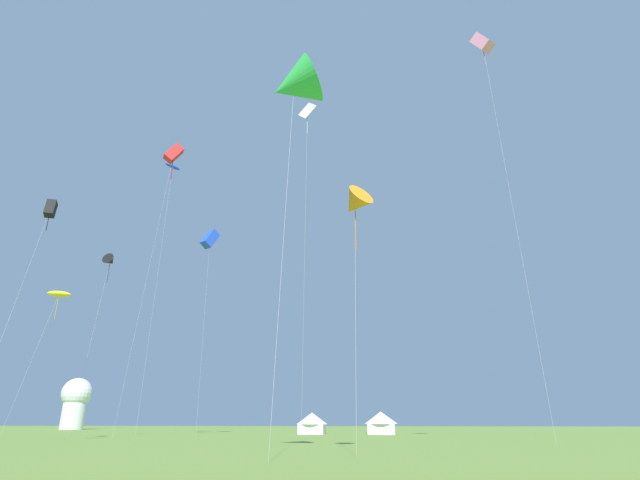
% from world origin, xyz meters
% --- Properties ---
extents(kite_red_box, '(3.72, 2.23, 34.42)m').
position_xyz_m(kite_red_box, '(-20.45, 46.93, 33.04)').
color(kite_red_box, red).
rests_on(kite_red_box, ground).
extents(kite_black_box, '(1.82, 3.15, 20.85)m').
position_xyz_m(kite_black_box, '(-25.24, 33.79, 19.92)').
color(kite_black_box, black).
rests_on(kite_black_box, ground).
extents(kite_orange_delta, '(2.73, 2.74, 15.25)m').
position_xyz_m(kite_orange_delta, '(3.26, 23.62, 14.13)').
color(kite_orange_delta, orange).
rests_on(kite_orange_delta, ground).
extents(kite_yellow_parafoil, '(3.37, 1.58, 12.57)m').
position_xyz_m(kite_yellow_parafoil, '(-23.78, 35.21, 12.18)').
color(kite_yellow_parafoil, yellow).
rests_on(kite_yellow_parafoil, ground).
extents(kite_green_delta, '(3.46, 3.01, 21.58)m').
position_xyz_m(kite_green_delta, '(0.17, 19.22, 19.80)').
color(kite_green_delta, green).
rests_on(kite_green_delta, ground).
extents(kite_black_delta, '(1.90, 1.57, 20.24)m').
position_xyz_m(kite_black_delta, '(-27.03, 47.48, 19.38)').
color(kite_black_delta, black).
rests_on(kite_black_delta, ground).
extents(kite_white_diamond, '(2.54, 1.60, 39.25)m').
position_xyz_m(kite_white_diamond, '(-3.54, 46.84, 37.28)').
color(kite_white_diamond, white).
rests_on(kite_white_diamond, ground).
extents(kite_pink_box, '(2.30, 2.95, 37.92)m').
position_xyz_m(kite_pink_box, '(15.60, 36.48, 36.61)').
color(kite_pink_box, pink).
rests_on(kite_pink_box, ground).
extents(kite_blue_parafoil, '(2.08, 2.59, 35.79)m').
position_xyz_m(kite_blue_parafoil, '(-23.85, 53.92, 35.21)').
color(kite_blue_parafoil, blue).
rests_on(kite_blue_parafoil, ground).
extents(kite_blue_box, '(2.48, 2.86, 27.61)m').
position_xyz_m(kite_blue_box, '(-19.48, 59.15, 26.12)').
color(kite_blue_box, blue).
rests_on(kite_blue_box, ground).
extents(festival_tent_right, '(4.28, 4.28, 2.78)m').
position_xyz_m(festival_tent_right, '(-5.74, 67.17, 1.54)').
color(festival_tent_right, white).
rests_on(festival_tent_right, ground).
extents(festival_tent_left, '(4.46, 4.46, 2.90)m').
position_xyz_m(festival_tent_left, '(3.69, 67.17, 1.61)').
color(festival_tent_left, white).
rests_on(festival_tent_left, ground).
extents(observatory_dome, '(6.40, 6.40, 10.80)m').
position_xyz_m(observatory_dome, '(-63.63, 101.62, 6.01)').
color(observatory_dome, white).
rests_on(observatory_dome, ground).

